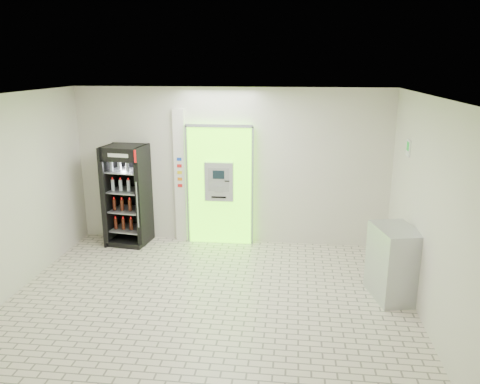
# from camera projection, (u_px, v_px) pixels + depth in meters

# --- Properties ---
(ground) EXTENTS (6.00, 6.00, 0.00)m
(ground) POSITION_uv_depth(u_px,v_px,m) (209.00, 301.00, 6.94)
(ground) COLOR beige
(ground) RESTS_ON ground
(room_shell) EXTENTS (6.00, 6.00, 6.00)m
(room_shell) POSITION_uv_depth(u_px,v_px,m) (206.00, 181.00, 6.45)
(room_shell) COLOR beige
(room_shell) RESTS_ON ground
(atm_assembly) EXTENTS (1.30, 0.24, 2.33)m
(atm_assembly) POSITION_uv_depth(u_px,v_px,m) (220.00, 184.00, 8.96)
(atm_assembly) COLOR #64F912
(atm_assembly) RESTS_ON ground
(pillar) EXTENTS (0.22, 0.11, 2.60)m
(pillar) POSITION_uv_depth(u_px,v_px,m) (180.00, 176.00, 9.05)
(pillar) COLOR silver
(pillar) RESTS_ON ground
(beverage_cooler) EXTENTS (0.80, 0.75, 1.93)m
(beverage_cooler) POSITION_uv_depth(u_px,v_px,m) (128.00, 197.00, 9.00)
(beverage_cooler) COLOR black
(beverage_cooler) RESTS_ON ground
(steel_cabinet) EXTENTS (0.73, 0.93, 1.10)m
(steel_cabinet) POSITION_uv_depth(u_px,v_px,m) (394.00, 263.00, 6.94)
(steel_cabinet) COLOR #AEB1B6
(steel_cabinet) RESTS_ON ground
(exit_sign) EXTENTS (0.02, 0.22, 0.26)m
(exit_sign) POSITION_uv_depth(u_px,v_px,m) (408.00, 148.00, 7.38)
(exit_sign) COLOR white
(exit_sign) RESTS_ON room_shell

